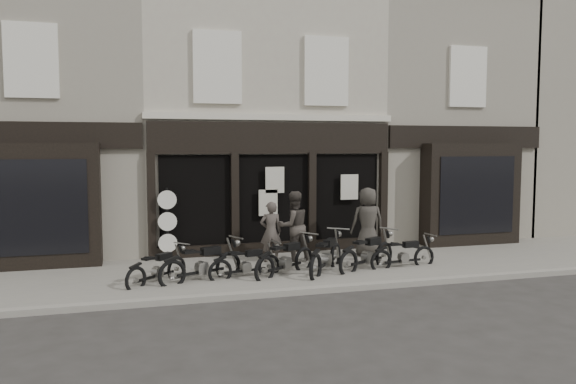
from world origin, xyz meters
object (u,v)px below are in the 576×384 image
object	(u,v)px
motorcycle_5	(367,256)
motorcycle_1	(202,267)
motorcycle_2	(246,266)
advert_sign_post	(167,227)
motorcycle_6	(404,257)
man_right	(368,222)
motorcycle_0	(158,271)
man_centre	(293,226)
man_left	(271,232)
motorcycle_4	(326,259)
motorcycle_3	(286,262)

from	to	relation	value
motorcycle_5	motorcycle_1	bearing A→B (deg)	151.72
motorcycle_2	advert_sign_post	xyz separation A→B (m)	(-1.67, 2.43, 0.66)
motorcycle_2	motorcycle_6	distance (m)	4.14
man_right	advert_sign_post	bearing A→B (deg)	-4.99
motorcycle_0	man_centre	size ratio (longest dim) A/B	0.81
motorcycle_1	motorcycle_2	world-z (taller)	motorcycle_1
motorcycle_6	man_left	xyz separation A→B (m)	(-3.16, 1.52, 0.57)
motorcycle_4	man_centre	world-z (taller)	man_centre
motorcycle_3	man_centre	bearing A→B (deg)	32.93
motorcycle_5	motorcycle_2	bearing A→B (deg)	151.35
man_centre	motorcycle_6	bearing A→B (deg)	139.37
motorcycle_3	motorcycle_4	bearing A→B (deg)	-34.83
motorcycle_6	man_centre	distance (m)	3.03
man_centre	motorcycle_1	bearing A→B (deg)	19.67
motorcycle_1	motorcycle_4	world-z (taller)	motorcycle_4
man_centre	motorcycle_3	bearing A→B (deg)	56.94
man_right	motorcycle_4	bearing A→B (deg)	45.01
motorcycle_4	motorcycle_6	xyz separation A→B (m)	(2.10, -0.05, -0.06)
motorcycle_1	motorcycle_5	bearing A→B (deg)	-21.35
advert_sign_post	motorcycle_5	bearing A→B (deg)	-22.53
motorcycle_6	motorcycle_0	bearing A→B (deg)	172.24
motorcycle_5	motorcycle_6	world-z (taller)	motorcycle_5
motorcycle_1	motorcycle_3	distance (m)	2.04
man_right	man_left	bearing A→B (deg)	5.85
man_left	advert_sign_post	world-z (taller)	advert_sign_post
motorcycle_1	motorcycle_6	world-z (taller)	motorcycle_1
man_left	motorcycle_1	bearing A→B (deg)	42.06
motorcycle_4	motorcycle_1	bearing A→B (deg)	129.31
motorcycle_6	man_left	size ratio (longest dim) A/B	1.18
motorcycle_6	advert_sign_post	size ratio (longest dim) A/B	0.92
motorcycle_4	man_left	distance (m)	1.88
advert_sign_post	motorcycle_2	bearing A→B (deg)	-51.85
motorcycle_3	advert_sign_post	xyz separation A→B (m)	(-2.66, 2.41, 0.61)
motorcycle_5	advert_sign_post	distance (m)	5.42
man_left	man_centre	bearing A→B (deg)	-175.44
motorcycle_1	advert_sign_post	world-z (taller)	advert_sign_post
motorcycle_0	advert_sign_post	world-z (taller)	advert_sign_post
motorcycle_4	motorcycle_6	world-z (taller)	motorcycle_4
motorcycle_6	man_centre	xyz separation A→B (m)	(-2.53, 1.51, 0.70)
motorcycle_5	man_centre	world-z (taller)	man_centre
motorcycle_1	motorcycle_4	bearing A→B (deg)	-21.79
motorcycle_3	man_centre	xyz separation A→B (m)	(0.62, 1.44, 0.66)
motorcycle_4	advert_sign_post	size ratio (longest dim) A/B	0.91
motorcycle_1	man_left	size ratio (longest dim) A/B	1.26
motorcycle_4	man_right	size ratio (longest dim) A/B	0.98
motorcycle_2	man_centre	distance (m)	2.28
motorcycle_4	man_right	bearing A→B (deg)	-10.57
motorcycle_3	man_centre	distance (m)	1.70
motorcycle_4	man_centre	distance (m)	1.65
man_centre	man_left	bearing A→B (deg)	-10.66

